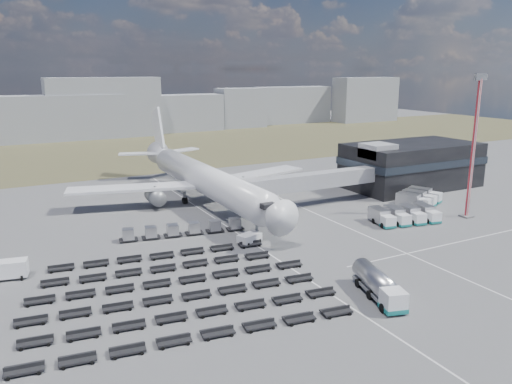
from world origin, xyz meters
name	(u,v)px	position (x,y,z in m)	size (l,w,h in m)	color
ground	(285,255)	(0.00, 0.00, 0.00)	(420.00, 420.00, 0.00)	#565659
grass_strip	(116,150)	(0.00, 110.00, 0.01)	(420.00, 90.00, 0.01)	#4D4D2E
lane_markings	(328,238)	(9.77, 3.00, 0.01)	(47.12, 110.00, 0.01)	silver
terminal	(411,164)	(47.77, 23.96, 5.25)	(30.40, 16.40, 11.00)	black
jet_bridge	(302,182)	(15.90, 20.42, 5.05)	(30.30, 3.80, 7.05)	#939399
airliner	(202,178)	(0.00, 32.38, 5.29)	(51.59, 64.53, 17.62)	white
skyline	(57,113)	(-13.08, 150.61, 9.73)	(308.25, 25.81, 24.90)	gray
fuel_tanker	(378,285)	(2.38, -17.25, 1.62)	(5.12, 10.31, 3.23)	white
pushback_tug	(250,239)	(-2.52, 6.62, 0.80)	(3.65, 2.06, 1.61)	white
utility_van	(8,270)	(-36.12, 9.16, 1.24)	(4.69, 2.12, 2.47)	white
catering_truck	(269,195)	(12.57, 27.55, 1.29)	(2.68, 5.64, 2.51)	white
service_trucks_near	(404,215)	(26.77, 3.83, 1.35)	(12.14, 8.13, 2.49)	white
service_trucks_far	(419,198)	(37.70, 11.12, 1.42)	(10.49, 9.46, 2.61)	white
uld_row	(183,229)	(-10.27, 15.05, 1.10)	(20.33, 4.84, 1.85)	black
baggage_dollies	(174,290)	(-18.61, -4.74, 0.41)	(37.82, 29.51, 0.81)	black
floodlight_mast	(473,147)	(39.26, 0.95, 12.85)	(2.44, 1.98, 25.65)	#AD1B25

